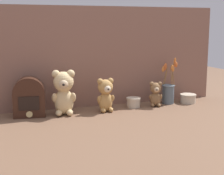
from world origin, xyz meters
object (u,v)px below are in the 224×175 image
vintage_radio (29,98)px  teddy_bear_large (64,92)px  teddy_bear_small (156,94)px  decorative_tin_tall (133,102)px  flower_vase (168,90)px  teddy_bear_medium (106,94)px  decorative_tin_short (188,98)px

vintage_radio → teddy_bear_large: bearing=-9.0°
teddy_bear_small → decorative_tin_tall: bearing=169.2°
teddy_bear_small → flower_vase: 0.13m
flower_vase → decorative_tin_tall: 0.28m
decorative_tin_tall → flower_vase: bearing=4.2°
teddy_bear_medium → flower_vase: 0.50m
teddy_bear_medium → teddy_bear_large: bearing=176.9°
flower_vase → vintage_radio: 0.96m
teddy_bear_large → teddy_bear_medium: teddy_bear_large is taller
teddy_bear_small → flower_vase: (0.12, 0.05, 0.00)m
vintage_radio → flower_vase: bearing=1.2°
vintage_radio → decorative_tin_tall: size_ratio=2.52×
flower_vase → decorative_tin_tall: size_ratio=3.41×
decorative_tin_tall → teddy_bear_large: bearing=-176.2°
teddy_bear_small → decorative_tin_short: bearing=3.2°
teddy_bear_small → vintage_radio: 0.84m
decorative_tin_tall → vintage_radio: bearing=180.0°
vintage_radio → decorative_tin_tall: vintage_radio is taller
teddy_bear_medium → teddy_bear_small: size_ratio=1.27×
teddy_bear_large → decorative_tin_short: (0.90, 0.02, -0.11)m
teddy_bear_small → decorative_tin_tall: size_ratio=1.78×
teddy_bear_large → teddy_bear_medium: bearing=-3.1°
teddy_bear_medium → teddy_bear_small: bearing=2.8°
vintage_radio → decorative_tin_short: bearing=-0.7°
teddy_bear_large → decorative_tin_short: bearing=1.2°
teddy_bear_large → vintage_radio: (-0.21, 0.03, -0.03)m
teddy_bear_medium → vintage_radio: bearing=174.3°
teddy_bear_large → teddy_bear_small: 0.63m
vintage_radio → decorative_tin_short: (1.10, -0.01, -0.08)m
teddy_bear_large → vintage_radio: teddy_bear_large is taller
teddy_bear_large → teddy_bear_medium: (0.27, -0.01, -0.03)m
decorative_tin_tall → teddy_bear_small: bearing=-10.8°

